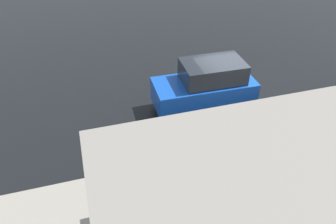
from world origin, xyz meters
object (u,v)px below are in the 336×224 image
at_px(fire_hydrant, 146,156).
at_px(sign_post, 130,175).
at_px(moving_hatchback, 206,87).
at_px(pedestrian, 123,160).

relative_size(fire_hydrant, sign_post, 0.33).
height_order(moving_hatchback, sign_post, sign_post).
xyz_separation_m(moving_hatchback, pedestrian, (3.79, 2.72, -0.34)).
bearing_deg(sign_post, fire_hydrant, -114.16).
distance_m(moving_hatchback, fire_hydrant, 3.93).
height_order(moving_hatchback, fire_hydrant, moving_hatchback).
xyz_separation_m(moving_hatchback, sign_post, (3.78, 4.20, 0.55)).
relative_size(moving_hatchback, pedestrian, 3.23).
bearing_deg(fire_hydrant, moving_hatchback, -140.62).
distance_m(moving_hatchback, sign_post, 5.68).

